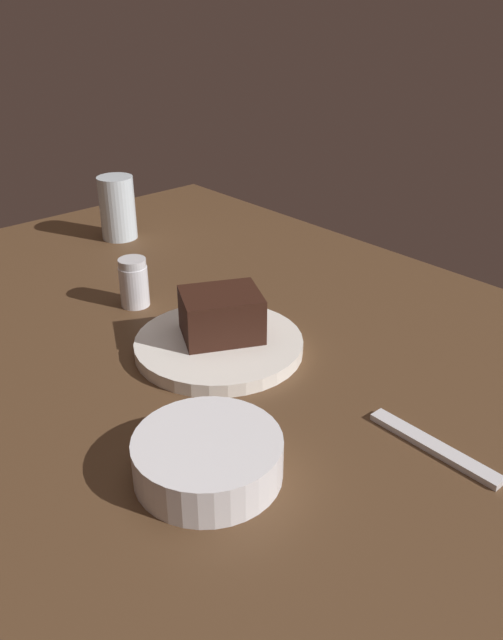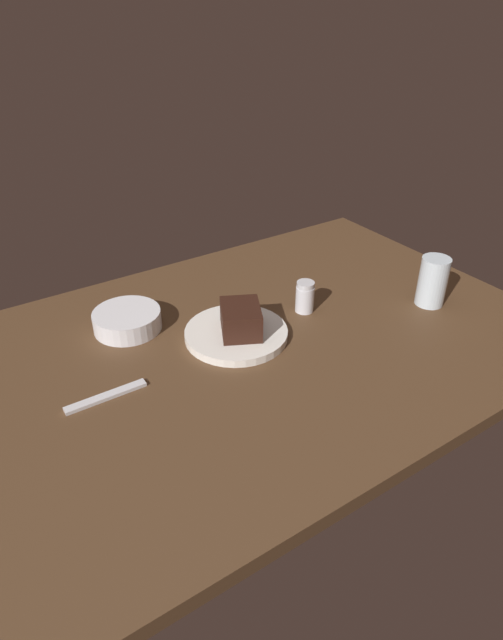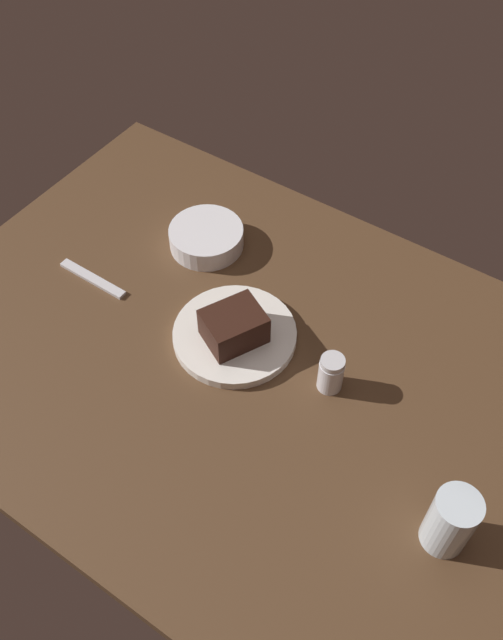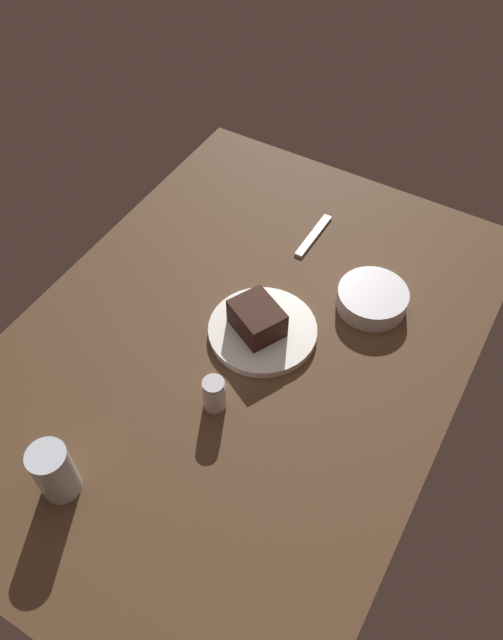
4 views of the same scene
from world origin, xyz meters
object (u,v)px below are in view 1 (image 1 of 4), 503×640
at_px(side_bowl, 208,457).
at_px(dessert_spoon, 434,447).
at_px(dessert_plate, 219,345).
at_px(chocolate_cake_slice, 221,315).
at_px(water_glass, 117,208).
at_px(salt_shaker, 134,283).

height_order(side_bowl, dessert_spoon, side_bowl).
distance_m(dessert_plate, side_bowl, 0.24).
relative_size(chocolate_cake_slice, side_bowl, 0.68).
distance_m(chocolate_cake_slice, water_glass, 0.46).
relative_size(salt_shaker, side_bowl, 0.50).
bearing_deg(water_glass, salt_shaker, 152.89).
bearing_deg(chocolate_cake_slice, water_glass, -14.90).
xyz_separation_m(water_glass, side_bowl, (-0.62, 0.28, -0.04)).
distance_m(water_glass, dessert_spoon, 0.76).
bearing_deg(side_bowl, chocolate_cake_slice, -42.46).
bearing_deg(water_glass, chocolate_cake_slice, 165.10).
bearing_deg(salt_shaker, chocolate_cake_slice, -174.86).
distance_m(salt_shaker, dessert_spoon, 0.49).
bearing_deg(salt_shaker, dessert_spoon, -174.84).
relative_size(water_glass, side_bowl, 0.80).
bearing_deg(water_glass, dessert_spoon, 173.13).
bearing_deg(chocolate_cake_slice, dessert_spoon, -174.83).
xyz_separation_m(salt_shaker, dessert_spoon, (-0.49, -0.04, -0.03)).
bearing_deg(dessert_plate, salt_shaker, 2.01).
bearing_deg(dessert_plate, water_glass, -15.87).
xyz_separation_m(salt_shaker, side_bowl, (-0.36, 0.15, -0.01)).
bearing_deg(dessert_spoon, side_bowl, -122.00).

